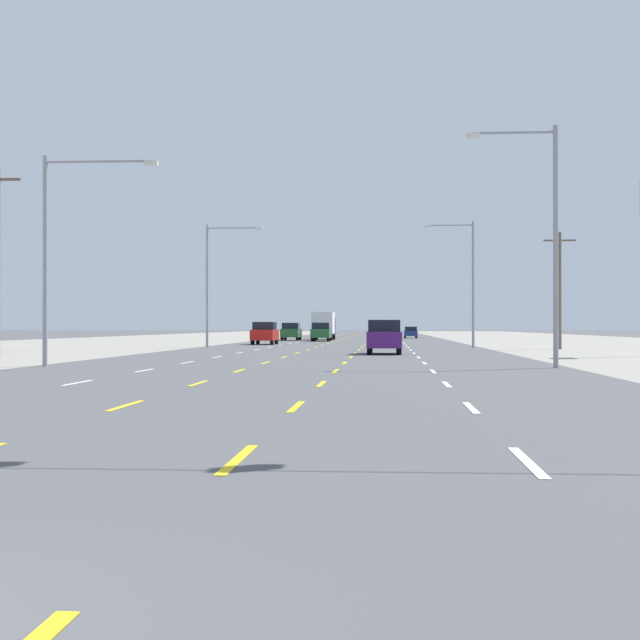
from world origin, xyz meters
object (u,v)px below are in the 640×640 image
Objects in this scene: suv_inner_right_farthest at (387,330)px; streetlight_left_row_1 at (213,276)px; streetlight_right_row_0 at (547,229)px; streetlight_left_row_0 at (59,241)px; hatchback_far_right_farther at (411,332)px; box_truck_inner_left_far at (324,324)px; suv_far_left_near at (265,333)px; streetlight_right_row_1 at (468,275)px; suv_inner_right_nearest at (384,336)px; suv_inner_left_mid at (321,332)px; suv_far_left_midfar at (291,331)px.

suv_inner_right_farthest is 0.52× the size of streetlight_left_row_1.
streetlight_right_row_0 reaches higher than suv_inner_right_farthest.
hatchback_far_right_farther is at bearing 79.52° from streetlight_left_row_0.
box_truck_inner_left_far is 73.42m from streetlight_left_row_0.
suv_far_left_near is 0.52× the size of streetlight_left_row_1.
streetlight_left_row_1 is 0.99× the size of streetlight_right_row_1.
streetlight_left_row_0 is (-16.46, -88.98, 4.28)m from hatchback_far_right_farther.
streetlight_left_row_0 is (-2.53, -45.26, 4.03)m from suv_far_left_near.
box_truck_inner_left_far reaches higher than suv_inner_right_farthest.
streetlight_left_row_1 is (-2.62, -10.64, 4.48)m from suv_far_left_near.
streetlight_left_row_1 is (-13.15, 16.81, 4.48)m from suv_inner_right_nearest.
streetlight_right_row_1 reaches higher than suv_far_left_near.
streetlight_left_row_1 is (-16.56, -54.35, 4.73)m from hatchback_far_right_farther.
hatchback_far_right_farther is at bearing 93.05° from streetlight_right_row_1.
suv_inner_left_mid and suv_inner_right_farthest have the same top height.
box_truck_inner_left_far is (3.38, 27.85, 0.81)m from suv_far_left_near.
box_truck_inner_left_far is (-7.15, 55.30, 0.81)m from suv_inner_right_nearest.
hatchback_far_right_farther is at bearing 56.37° from box_truck_inner_left_far.
suv_inner_right_nearest is 1.26× the size of hatchback_far_right_farther.
hatchback_far_right_farther is 0.46× the size of streetlight_left_row_0.
streetlight_right_row_1 is (13.06, -28.43, 4.46)m from suv_inner_left_mid.
streetlight_left_row_0 is (-13.06, -17.81, 4.03)m from suv_inner_right_nearest.
hatchback_far_right_farther is (3.41, 71.17, -0.24)m from suv_inner_right_nearest.
suv_far_left_midfar is (0.02, 23.02, 0.00)m from suv_far_left_near.
suv_far_left_near is at bearing 110.44° from streetlight_right_row_0.
streetlight_left_row_1 is at bearing -103.77° from suv_inner_right_farthest.
streetlight_right_row_0 is at bearing -88.11° from hatchback_far_right_farther.
streetlight_right_row_1 is at bearing -83.68° from suv_inner_right_farthest.
suv_far_left_near is 28.06m from box_truck_inner_left_far.
box_truck_inner_left_far reaches higher than suv_inner_right_nearest.
suv_inner_left_mid and suv_far_left_midfar have the same top height.
streetlight_right_row_0 is 39.73m from streetlight_left_row_1.
suv_inner_right_nearest is at bearing -90.20° from suv_inner_right_farthest.
suv_inner_right_farthest is at bearing 65.44° from box_truck_inner_left_far.
streetlight_left_row_1 reaches higher than streetlight_left_row_0.
suv_inner_left_mid is at bearing 84.29° from streetlight_left_row_0.
suv_inner_right_farthest is (7.39, 16.18, -0.81)m from box_truck_inner_left_far.
suv_far_left_near is 45.33m from suv_inner_right_farthest.
streetlight_left_row_0 is at bearing -119.21° from streetlight_right_row_1.
suv_far_left_midfar reaches higher than hatchback_far_right_farther.
suv_inner_left_mid is at bearing 114.67° from streetlight_right_row_1.
suv_inner_right_nearest is 0.58× the size of streetlight_left_row_0.
box_truck_inner_left_far is 1.47× the size of suv_inner_right_farthest.
streetlight_left_row_0 reaches higher than suv_far_left_midfar.
suv_far_left_midfar is at bearing 116.54° from streetlight_right_row_1.
suv_far_left_midfar is 68.45m from streetlight_left_row_0.
suv_inner_left_mid is 31.60m from streetlight_right_row_1.
suv_inner_right_nearest is 51.56m from suv_far_left_midfar.
streetlight_right_row_1 reaches higher than suv_inner_right_farthest.
box_truck_inner_left_far is at bearing 55.12° from suv_far_left_midfar.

